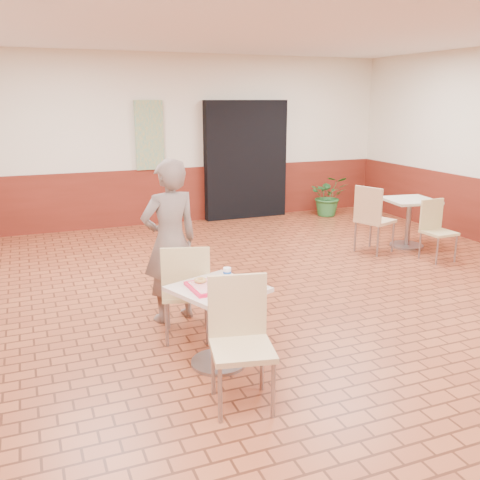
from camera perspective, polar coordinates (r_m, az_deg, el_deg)
name	(u,v)px	position (r m, az deg, el deg)	size (l,w,h in m)	color
room_shell	(323,177)	(5.26, 8.87, 6.69)	(8.01, 10.01, 3.01)	brown
wainscot_band	(319,275)	(5.49, 8.46, -3.69)	(8.00, 10.00, 1.00)	maroon
corridor_doorway	(246,160)	(10.18, 0.60, 8.52)	(1.60, 0.22, 2.20)	black
promo_poster	(149,135)	(9.66, -9.64, 10.95)	(0.50, 0.03, 1.20)	gray
main_table	(218,313)	(4.57, -2.35, -7.76)	(0.67, 0.67, 0.70)	beige
chair_main_front	(240,334)	(4.02, 0.01, -10.05)	(0.53, 0.53, 0.97)	tan
chair_main_back	(186,288)	(5.01, -5.76, -5.08)	(0.54, 0.54, 0.95)	#CEBA7B
customer	(170,242)	(5.43, -7.46, -0.17)	(0.61, 0.40, 1.67)	#75635A
serving_tray	(218,286)	(4.48, -2.38, -4.88)	(0.48, 0.37, 0.03)	red
ring_donut	(200,280)	(4.52, -4.25, -4.31)	(0.11, 0.11, 0.03)	#BC8944
long_john_donut	(231,281)	(4.48, -1.00, -4.40)	(0.15, 0.10, 0.04)	#BE8837
paper_cup	(227,273)	(4.61, -1.38, -3.49)	(0.07, 0.07, 0.09)	white
second_table	(409,215)	(8.60, 17.57, 2.59)	(0.71, 0.71, 0.75)	#BDB698
chair_second_left	(372,216)	(8.09, 13.92, 2.51)	(0.59, 0.59, 1.00)	tan
chair_second_front	(436,227)	(8.05, 20.16, 1.36)	(0.41, 0.41, 0.85)	tan
potted_plant	(329,196)	(10.56, 9.45, 4.69)	(0.71, 0.62, 0.79)	#2B6B2F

